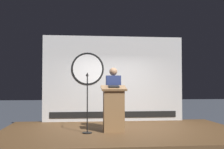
# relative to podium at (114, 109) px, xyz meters

# --- Properties ---
(ground_plane) EXTENTS (40.00, 40.00, 0.00)m
(ground_plane) POSITION_rel_podium_xyz_m (0.23, 0.22, -0.89)
(ground_plane) COLOR #383D47
(stage_platform) EXTENTS (6.40, 4.00, 0.30)m
(stage_platform) POSITION_rel_podium_xyz_m (0.23, 0.22, -0.74)
(stage_platform) COLOR brown
(stage_platform) RESTS_ON ground
(banner_display) EXTENTS (4.66, 0.12, 2.82)m
(banner_display) POSITION_rel_podium_xyz_m (0.21, 2.07, 0.82)
(banner_display) COLOR silver
(banner_display) RESTS_ON stage_platform
(podium) EXTENTS (0.64, 0.50, 1.20)m
(podium) POSITION_rel_podium_xyz_m (0.00, 0.00, 0.00)
(podium) COLOR olive
(podium) RESTS_ON stage_platform
(speaker_person) EXTENTS (0.40, 0.26, 1.68)m
(speaker_person) POSITION_rel_podium_xyz_m (0.04, 0.48, 0.27)
(speaker_person) COLOR black
(speaker_person) RESTS_ON stage_platform
(microphone_stand) EXTENTS (0.24, 0.46, 1.50)m
(microphone_stand) POSITION_rel_podium_xyz_m (-0.68, -0.11, -0.06)
(microphone_stand) COLOR black
(microphone_stand) RESTS_ON stage_platform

